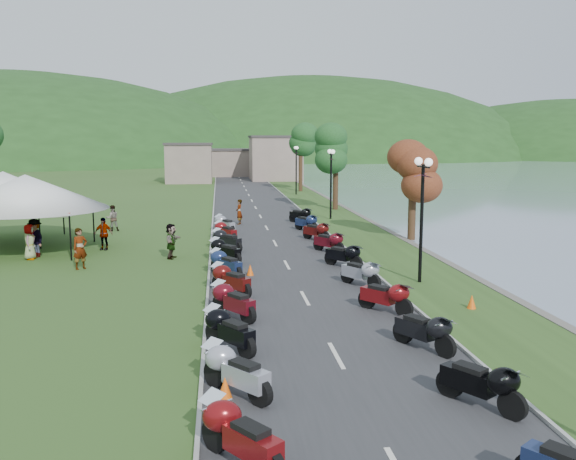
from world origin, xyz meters
name	(u,v)px	position (x,y,z in m)	size (l,w,h in m)	color
road	(260,217)	(0.00, 40.00, 0.01)	(7.00, 120.00, 0.02)	#353538
hills_backdrop	(228,157)	(0.00, 200.00, 0.00)	(360.00, 120.00, 76.00)	#285621
far_building	(226,162)	(-2.00, 85.00, 2.50)	(18.00, 16.00, 5.00)	gray
moto_row_left	(231,303)	(-2.74, 13.73, 0.55)	(2.60, 38.74, 1.10)	#331411
moto_row_right	(351,264)	(2.45, 19.41, 0.55)	(2.60, 35.59, 1.10)	#331411
vendor_tent_main	(27,213)	(-12.91, 27.02, 2.00)	(5.48, 5.48, 4.00)	white
vendor_tent_side	(5,207)	(-15.08, 30.28, 2.00)	(5.05, 5.05, 4.00)	white
tree_lakeside	(413,186)	(7.99, 28.42, 3.14)	(2.26, 2.26, 6.27)	#266027
pedestrian_a	(81,269)	(-9.28, 22.20, 0.00)	(0.68, 0.50, 1.87)	slate
pedestrian_b	(113,231)	(-9.82, 33.81, 0.00)	(0.80, 0.44, 1.65)	slate
pedestrian_c	(36,257)	(-12.12, 25.36, 0.00)	(1.24, 0.51, 1.92)	slate
traffic_cone_near	(225,388)	(-3.00, 7.56, 0.27)	(0.34, 0.34, 0.53)	#F2590C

